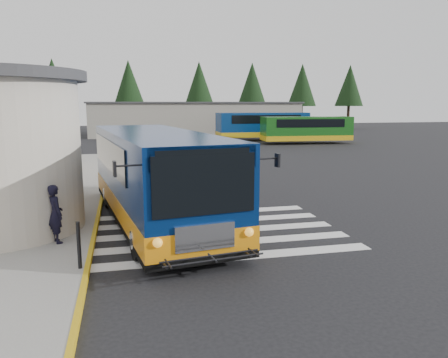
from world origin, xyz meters
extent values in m
plane|color=black|center=(0.00, 0.00, 0.00)|extent=(140.00, 140.00, 0.00)
cube|color=gold|center=(-4.05, 4.00, 0.08)|extent=(0.12, 34.00, 0.16)
cube|color=black|center=(-6.48, 5.00, 1.25)|extent=(0.08, 1.20, 2.20)
cube|color=#38383A|center=(-6.00, 5.00, 2.55)|extent=(1.20, 1.80, 0.12)
cube|color=silver|center=(-0.50, -3.20, 0.01)|extent=(8.00, 0.55, 0.01)
cube|color=silver|center=(-0.50, -2.00, 0.01)|extent=(8.00, 0.55, 0.01)
cube|color=silver|center=(-0.50, -0.80, 0.01)|extent=(8.00, 0.55, 0.01)
cube|color=silver|center=(-0.50, 0.40, 0.01)|extent=(8.00, 0.55, 0.01)
cube|color=silver|center=(-0.50, 1.60, 0.01)|extent=(8.00, 0.55, 0.01)
cube|color=gray|center=(6.00, 42.00, 2.00)|extent=(26.00, 8.00, 4.00)
cube|color=#38383A|center=(6.00, 42.00, 4.10)|extent=(26.40, 8.40, 0.20)
cylinder|color=black|center=(-12.00, 50.00, 1.80)|extent=(0.44, 0.44, 3.60)
cone|color=black|center=(-12.00, 50.00, 6.80)|extent=(4.40, 4.40, 6.40)
cylinder|color=black|center=(-2.00, 50.00, 1.80)|extent=(0.44, 0.44, 3.60)
cone|color=black|center=(-2.00, 50.00, 6.80)|extent=(4.40, 4.40, 6.40)
cylinder|color=black|center=(8.00, 50.00, 1.80)|extent=(0.44, 0.44, 3.60)
cone|color=black|center=(8.00, 50.00, 6.80)|extent=(4.40, 4.40, 6.40)
cylinder|color=black|center=(16.00, 50.00, 1.80)|extent=(0.44, 0.44, 3.60)
cone|color=black|center=(16.00, 50.00, 6.80)|extent=(4.40, 4.40, 6.40)
cylinder|color=black|center=(24.00, 50.00, 1.80)|extent=(0.44, 0.44, 3.60)
cone|color=black|center=(24.00, 50.00, 6.80)|extent=(4.40, 4.40, 6.40)
cylinder|color=black|center=(32.00, 50.00, 1.80)|extent=(0.44, 0.44, 3.60)
cone|color=black|center=(32.00, 50.00, 6.80)|extent=(4.40, 4.40, 6.40)
cube|color=#071E52|center=(-2.08, 0.69, 1.75)|extent=(4.23, 10.33, 2.62)
cube|color=orange|center=(-2.08, 0.69, 0.76)|extent=(4.26, 10.36, 0.62)
cube|color=black|center=(-2.08, 0.69, 0.39)|extent=(4.25, 10.35, 0.25)
cube|color=black|center=(-1.34, -4.29, 2.17)|extent=(2.43, 0.43, 1.39)
cube|color=silver|center=(-1.34, -4.30, 0.95)|extent=(1.44, 0.28, 0.61)
cube|color=black|center=(-3.61, 1.37, 2.28)|extent=(1.12, 7.28, 1.00)
cube|color=black|center=(-0.81, 1.78, 2.28)|extent=(1.12, 7.28, 1.00)
cylinder|color=black|center=(-2.80, -2.79, 0.53)|extent=(0.49, 1.11, 1.07)
cylinder|color=black|center=(-0.38, -2.43, 0.53)|extent=(0.49, 1.11, 1.07)
cylinder|color=black|center=(-3.72, 3.38, 0.53)|extent=(0.49, 1.11, 1.07)
cylinder|color=black|center=(-1.29, 3.74, 0.53)|extent=(0.49, 1.11, 1.07)
cube|color=black|center=(-3.30, -4.39, 2.62)|extent=(0.08, 0.21, 0.33)
cube|color=black|center=(0.56, -3.81, 2.62)|extent=(0.08, 0.21, 0.33)
imported|color=black|center=(-5.00, -1.33, 0.97)|extent=(0.63, 0.71, 1.64)
imported|color=black|center=(-5.57, 0.05, 0.99)|extent=(0.67, 0.84, 1.69)
cylinder|color=black|center=(-4.20, -3.52, 0.71)|extent=(0.09, 0.09, 1.13)
cube|color=navy|center=(11.94, 32.24, 1.73)|extent=(10.06, 2.94, 2.56)
cube|color=gold|center=(11.94, 32.24, 0.69)|extent=(10.09, 2.98, 0.56)
cube|color=black|center=(11.94, 32.24, 2.34)|extent=(7.84, 2.96, 0.89)
cube|color=#155115|center=(14.92, 27.20, 1.54)|extent=(9.09, 2.99, 2.29)
cube|color=gold|center=(14.92, 27.20, 0.62)|extent=(9.12, 3.02, 0.50)
cube|color=black|center=(14.92, 27.20, 2.09)|extent=(7.10, 2.92, 0.80)
camera|label=1|loc=(-3.10, -13.82, 3.98)|focal=35.00mm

